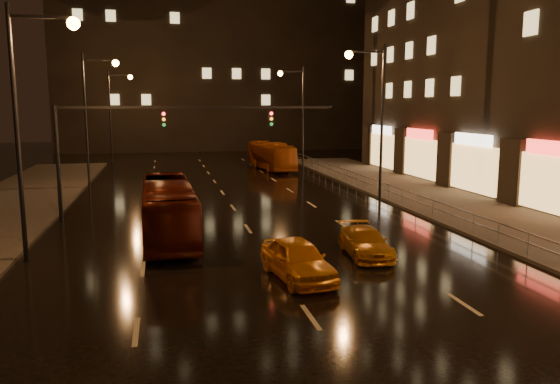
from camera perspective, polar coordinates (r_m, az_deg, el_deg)
name	(u,v)px	position (r m, az deg, el deg)	size (l,w,h in m)	color
ground	(237,214)	(31.68, -4.47, -2.28)	(140.00, 140.00, 0.00)	black
sidewalk_right	(497,220)	(31.83, 21.75, -2.71)	(7.00, 70.00, 0.15)	#38332D
building_distant	(215,24)	(84.04, -6.81, 17.00)	(44.00, 16.00, 36.00)	black
traffic_signal	(144,133)	(30.85, -13.99, 6.04)	(15.31, 0.32, 6.20)	black
railing_right	(416,198)	(32.59, 14.07, -0.61)	(0.05, 56.00, 1.00)	#99999E
bus_red	(168,209)	(26.18, -11.62, -1.79)	(2.29, 9.80, 2.73)	#52150B
bus_curb	(271,156)	(53.74, -0.97, 3.80)	(2.23, 9.54, 2.66)	#A94C10
taxi_near	(298,259)	(19.74, 1.85, -7.04)	(1.71, 4.25, 1.45)	orange
taxi_far	(365,242)	(23.02, 8.91, -5.21)	(1.61, 3.96, 1.15)	#C37712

